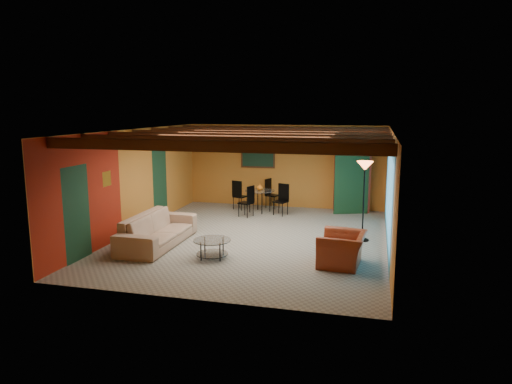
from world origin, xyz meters
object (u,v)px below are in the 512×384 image
(dining_table, at_px, (260,197))
(vase, at_px, (260,179))
(armoire, at_px, (352,184))
(sofa, at_px, (158,230))
(floor_lamp, at_px, (364,201))
(potted_plant, at_px, (353,147))
(coffee_table, at_px, (212,249))
(armchair, at_px, (342,249))

(dining_table, distance_m, vase, 0.58)
(dining_table, height_order, armoire, armoire)
(sofa, relative_size, floor_lamp, 1.30)
(sofa, bearing_deg, potted_plant, -41.83)
(floor_lamp, xyz_separation_m, potted_plant, (-0.45, 3.24, 1.06))
(coffee_table, height_order, armoire, armoire)
(sofa, bearing_deg, armchair, -95.57)
(armchair, bearing_deg, armoire, -174.45)
(vase, bearing_deg, armchair, -57.45)
(armoire, relative_size, vase, 8.78)
(armchair, height_order, floor_lamp, floor_lamp)
(dining_table, bearing_deg, potted_plant, 14.29)
(dining_table, bearing_deg, sofa, -109.86)
(dining_table, height_order, floor_lamp, floor_lamp)
(floor_lamp, bearing_deg, armchair, -99.87)
(sofa, xyz_separation_m, vase, (1.49, 4.13, 0.69))
(dining_table, bearing_deg, armchair, -57.45)
(armchair, distance_m, coffee_table, 2.80)
(floor_lamp, bearing_deg, vase, 142.05)
(sofa, height_order, potted_plant, potted_plant)
(dining_table, relative_size, potted_plant, 3.85)
(coffee_table, bearing_deg, dining_table, 91.24)
(sofa, distance_m, armoire, 6.48)
(coffee_table, distance_m, armoire, 6.13)
(coffee_table, relative_size, potted_plant, 1.71)
(coffee_table, distance_m, floor_lamp, 3.93)
(potted_plant, distance_m, vase, 3.04)
(armoire, relative_size, floor_lamp, 0.91)
(armchair, xyz_separation_m, vase, (-2.89, 4.53, 0.72))
(armoire, relative_size, potted_plant, 3.77)
(coffee_table, distance_m, vase, 4.83)
(sofa, bearing_deg, floor_lamp, -71.63)
(coffee_table, bearing_deg, armoire, 63.81)
(armchair, bearing_deg, floor_lamp, 174.58)
(armchair, height_order, potted_plant, potted_plant)
(dining_table, bearing_deg, coffee_table, -88.76)
(coffee_table, relative_size, armoire, 0.46)
(coffee_table, xyz_separation_m, vase, (-0.10, 4.75, 0.85))
(potted_plant, bearing_deg, dining_table, -165.71)
(armchair, height_order, dining_table, dining_table)
(coffee_table, relative_size, floor_lamp, 0.41)
(sofa, xyz_separation_m, floor_lamp, (4.73, 1.60, 0.62))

